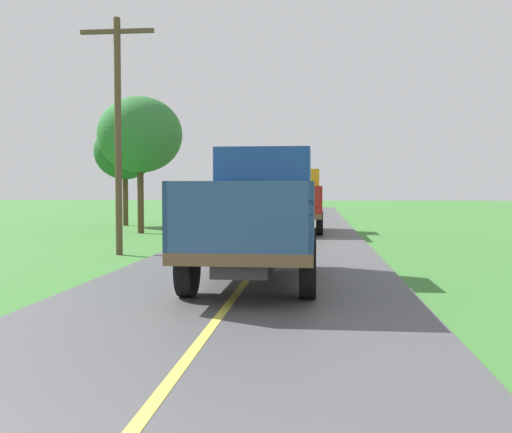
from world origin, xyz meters
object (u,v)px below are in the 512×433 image
at_px(banana_truck_near, 260,212).
at_px(banana_truck_far, 296,200).
at_px(roadside_tree_mid_right, 140,135).
at_px(utility_pole_roadside, 118,127).
at_px(roadside_tree_near_left, 125,152).

height_order(banana_truck_near, banana_truck_far, same).
bearing_deg(roadside_tree_mid_right, banana_truck_far, 9.94).
bearing_deg(banana_truck_near, banana_truck_far, 88.79).
distance_m(utility_pole_roadside, roadside_tree_mid_right, 8.73).
bearing_deg(banana_truck_near, roadside_tree_mid_right, 116.74).
distance_m(banana_truck_near, roadside_tree_mid_right, 14.85).
xyz_separation_m(banana_truck_far, roadside_tree_mid_right, (-6.86, -1.20, 2.87)).
xyz_separation_m(utility_pole_roadside, roadside_tree_near_left, (-4.35, 13.77, 0.14)).
bearing_deg(banana_truck_far, roadside_tree_mid_right, -170.06).
bearing_deg(utility_pole_roadside, roadside_tree_near_left, 107.53).
bearing_deg(banana_truck_far, banana_truck_near, -91.21).
relative_size(banana_truck_far, roadside_tree_mid_right, 0.96).
bearing_deg(roadside_tree_near_left, banana_truck_near, -63.82).
xyz_separation_m(roadside_tree_near_left, roadside_tree_mid_right, (2.43, -5.27, 0.41)).
distance_m(banana_truck_near, banana_truck_far, 14.22).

